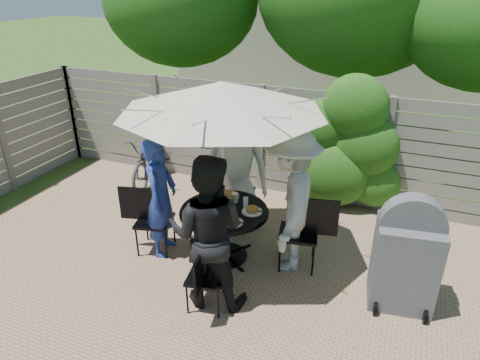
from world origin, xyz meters
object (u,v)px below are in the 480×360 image
at_px(patio_table, 224,224).
at_px(glass_right, 246,203).
at_px(plate_back, 230,195).
at_px(plate_extra, 233,221).
at_px(chair_right, 299,246).
at_px(glass_front, 228,216).
at_px(glass_back, 220,195).
at_px(syrup_jug, 220,202).
at_px(chair_front, 206,289).
at_px(bicycle, 153,157).
at_px(person_left, 161,198).
at_px(coffee_cup, 235,198).
at_px(person_front, 208,233).
at_px(chair_back, 238,204).
at_px(plate_left, 196,205).
at_px(person_back, 236,168).
at_px(person_right, 291,201).
at_px(plate_right, 252,210).
at_px(bbq_grill, 406,257).
at_px(umbrella, 222,97).
at_px(chair_left, 155,232).
at_px(glass_left, 202,207).
at_px(plate_front, 218,222).

relative_size(patio_table, glass_right, 9.42).
bearing_deg(plate_back, plate_extra, -62.95).
relative_size(chair_right, glass_front, 7.05).
height_order(plate_extra, glass_back, glass_back).
xyz_separation_m(chair_right, syrup_jug, (-1.02, -0.16, 0.51)).
relative_size(chair_front, chair_right, 0.85).
height_order(chair_right, bicycle, chair_right).
distance_m(chair_front, glass_right, 1.23).
distance_m(person_left, coffee_cup, 0.96).
bearing_deg(patio_table, person_left, -168.20).
relative_size(chair_front, person_front, 0.46).
xyz_separation_m(chair_back, person_left, (-0.62, -1.12, 0.52)).
distance_m(plate_left, bicycle, 2.55).
xyz_separation_m(person_back, person_right, (0.98, -0.64, -0.01)).
bearing_deg(plate_right, glass_right, 145.54).
bearing_deg(syrup_jug, bbq_grill, -2.31).
distance_m(patio_table, chair_front, 1.00).
distance_m(umbrella, chair_right, 2.12).
bearing_deg(glass_right, bbq_grill, -6.12).
relative_size(chair_left, chair_right, 0.95).
bearing_deg(glass_left, chair_right, 16.68).
bearing_deg(plate_extra, bicycle, 140.61).
bearing_deg(person_back, plate_right, -66.55).
xyz_separation_m(plate_extra, syrup_jug, (-0.31, 0.29, 0.06)).
distance_m(chair_back, chair_front, 1.93).
bearing_deg(glass_right, syrup_jug, -158.46).
distance_m(umbrella, glass_back, 1.41).
distance_m(plate_extra, glass_left, 0.48).
xyz_separation_m(chair_back, plate_front, (0.27, -1.30, 0.46)).
relative_size(chair_back, person_front, 0.54).
height_order(chair_front, bicycle, bicycle).
bearing_deg(patio_table, chair_front, -78.23).
bearing_deg(glass_front, patio_table, 123.80).
bearing_deg(plate_back, chair_right, -8.63).
xyz_separation_m(chair_back, glass_right, (0.43, -0.79, 0.51)).
height_order(patio_table, person_left, person_left).
xyz_separation_m(person_back, syrup_jug, (0.10, -0.78, -0.14)).
xyz_separation_m(glass_right, bbq_grill, (1.96, -0.21, -0.17)).
relative_size(plate_extra, coffee_cup, 2.00).
distance_m(glass_front, syrup_jug, 0.35).
relative_size(patio_table, coffee_cup, 10.99).
relative_size(chair_back, glass_front, 6.95).
xyz_separation_m(person_front, plate_right, (0.18, 0.89, -0.15)).
bearing_deg(plate_back, glass_back, -124.46).
distance_m(person_right, plate_left, 1.20).
relative_size(plate_extra, glass_front, 1.71).
relative_size(plate_left, glass_left, 1.86).
bearing_deg(person_front, glass_right, -105.52).
xyz_separation_m(chair_left, glass_left, (0.71, 0.04, 0.52)).
bearing_deg(plate_front, plate_back, 101.80).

